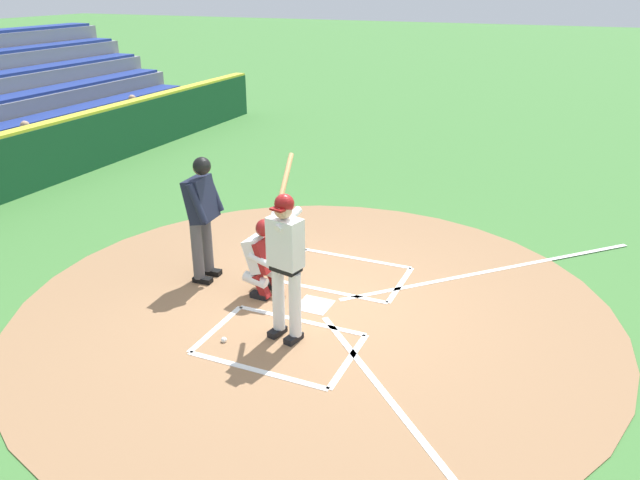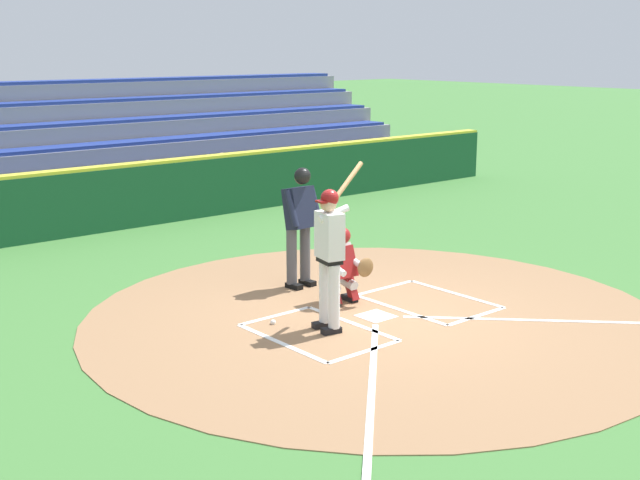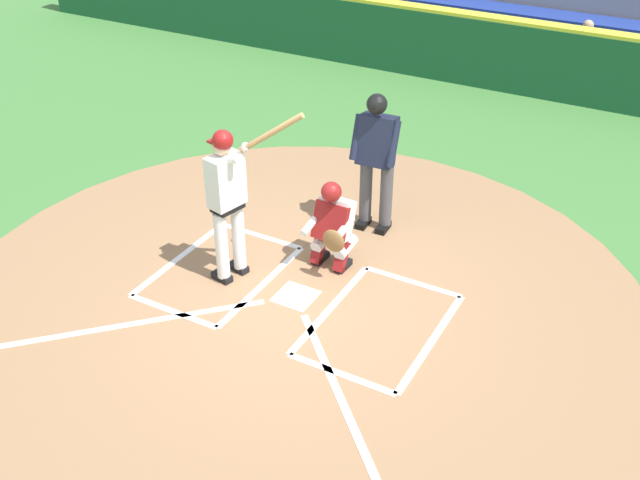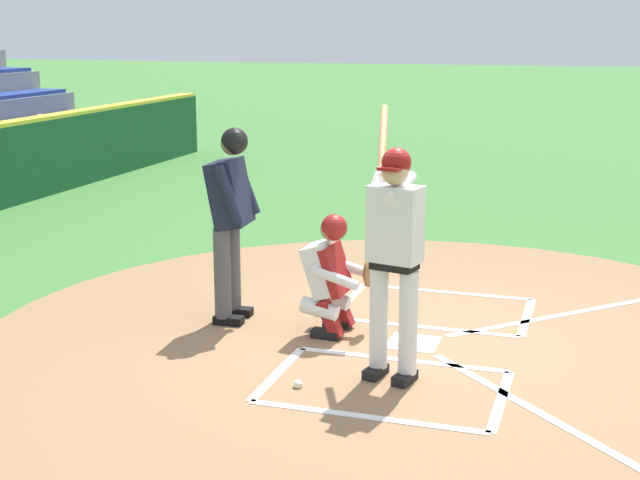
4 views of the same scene
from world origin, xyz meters
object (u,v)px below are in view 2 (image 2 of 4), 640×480
Objects in this scene: catcher at (342,264)px; plate_umpire at (300,219)px; batter at (330,249)px; baseball at (273,322)px.

plate_umpire is (-0.06, -1.02, 0.49)m from catcher.
catcher is at bearing -139.40° from batter.
plate_umpire is 25.20× the size of baseball.
catcher is 1.14m from plate_umpire.
batter reaches higher than plate_umpire.
plate_umpire is at bearing -118.15° from batter.
catcher reaches higher than baseball.
batter is at bearing 61.85° from plate_umpire.
batter is 1.29m from catcher.
plate_umpire reaches higher than baseball.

